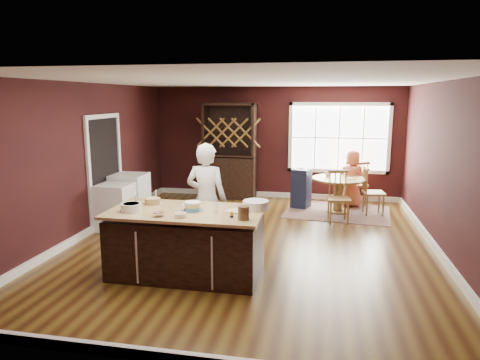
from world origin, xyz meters
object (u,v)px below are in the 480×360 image
Objects in this scene: chair_south at (339,197)px; high_chair at (301,187)px; dryer at (130,197)px; chair_east at (374,191)px; layer_cake at (193,206)px; dining_table at (338,188)px; chair_north at (356,183)px; toddler at (304,171)px; kitchen_island at (187,244)px; baker at (207,200)px; seated_woman at (352,179)px; hutch at (230,151)px; washer at (115,207)px.

high_chair is at bearing 120.03° from chair_south.
chair_east is at bearing 15.25° from dryer.
layer_cake reaches higher than dryer.
chair_south is (-0.02, -0.80, -0.01)m from dining_table.
chair_north is (0.43, 1.50, 0.00)m from chair_south.
chair_north reaches higher than dryer.
chair_east reaches higher than toddler.
dining_table is at bearing 82.00° from chair_south.
baker reaches higher than kitchen_island.
seated_woman reaches higher than chair_south.
high_chair is (-0.80, 0.25, -0.08)m from dining_table.
toddler is (1.32, 4.14, -0.17)m from layer_cake.
baker is 0.76× the size of hutch.
baker is at bearing -112.04° from toddler.
kitchen_island is at bearing -90.80° from high_chair.
seated_woman is 0.56× the size of hutch.
hutch is at bearing 163.30° from toddler.
layer_cake is at bearing 135.45° from chair_east.
baker is 3.60m from toddler.
chair_south reaches higher than toddler.
chair_north is (-0.32, 0.78, 0.00)m from chair_east.
layer_cake is at bearing 46.62° from seated_woman.
chair_south is 1.38m from seated_woman.
toddler reaches higher than dining_table.
chair_east is at bearing 79.34° from chair_north.
kitchen_island is at bearing -132.52° from chair_south.
chair_east is 1.00× the size of chair_south.
high_chair reaches higher than dining_table.
chair_east is 1.00× the size of chair_north.
hutch reaches higher than chair_north.
high_chair is (-1.53, 0.33, -0.06)m from chair_east.
washer is at bearing -144.73° from toddler.
chair_north is 1.13× the size of high_chair.
washer is (-1.56, -2.94, -0.73)m from hutch.
dryer is (-4.44, -1.94, -0.18)m from seated_woman.
baker is 1.36× the size of seated_woman.
kitchen_island is at bearing -41.64° from washer.
chair_north is at bearing 59.76° from dining_table.
layer_cake reaches higher than dining_table.
chair_east is 5.04m from dryer.
chair_south is at bearing -57.48° from toddler.
kitchen_island is at bearing -85.08° from hutch.
washer is at bearing 138.36° from kitchen_island.
layer_cake is 2.76m from washer.
hutch reaches higher than chair_south.
chair_south reaches higher than washer.
dryer is (0.00, 0.64, 0.04)m from washer.
dryer reaches higher than dining_table.
toddler is 4.16m from washer.
dining_table is at bearing -25.02° from toddler.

